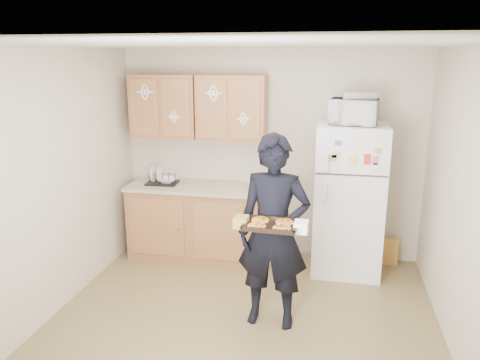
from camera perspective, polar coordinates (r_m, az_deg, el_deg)
name	(u,v)px	position (r m, az deg, el deg)	size (l,w,h in m)	color
floor	(241,327)	(4.50, 0.08, -17.45)	(3.60, 3.60, 0.00)	brown
ceiling	(241,44)	(3.81, 0.09, 16.26)	(3.60, 3.60, 0.00)	silver
wall_back	(270,154)	(5.70, 3.66, 3.12)	(3.60, 0.04, 2.50)	#C1B29D
wall_front	(168,302)	(2.37, -8.83, -14.52)	(3.60, 0.04, 2.50)	#C1B29D
wall_left	(50,185)	(4.67, -22.14, -0.62)	(0.04, 3.60, 2.50)	#C1B29D
wall_right	(468,210)	(4.04, 25.99, -3.32)	(0.04, 3.60, 2.50)	#C1B29D
refrigerator	(349,199)	(5.39, 13.09, -2.31)	(0.75, 0.70, 1.70)	white
base_cabinet	(197,222)	(5.80, -5.29, -5.13)	(1.60, 0.60, 0.86)	brown
countertop	(196,187)	(5.66, -5.40, -0.85)	(1.64, 0.64, 0.04)	#B4A98A
upper_cab_left	(165,106)	(5.74, -9.11, 8.86)	(0.80, 0.33, 0.75)	brown
upper_cab_right	(232,108)	(5.51, -0.99, 8.79)	(0.80, 0.33, 0.75)	brown
cereal_box	(389,251)	(5.89, 17.71, -8.30)	(0.20, 0.07, 0.32)	#EEC054
person	(273,232)	(4.20, 4.10, -6.40)	(0.65, 0.42, 1.77)	black
baking_tray	(271,225)	(3.86, 3.76, -5.55)	(0.44, 0.32, 0.04)	black
pizza_front_left	(257,225)	(3.80, 2.04, -5.56)	(0.15, 0.15, 0.02)	orange
pizza_front_right	(282,228)	(3.77, 5.11, -5.81)	(0.15, 0.15, 0.02)	orange
pizza_back_left	(260,220)	(3.94, 2.49, -4.84)	(0.15, 0.15, 0.02)	orange
pizza_back_right	(285,222)	(3.91, 5.45, -5.07)	(0.15, 0.15, 0.02)	orange
microwave	(354,112)	(5.15, 13.68, 8.08)	(0.49, 0.33, 0.27)	white
foil_pan	(359,95)	(5.16, 14.34, 9.99)	(0.34, 0.24, 0.07)	#B1B1B8
dish_rack	(162,178)	(5.77, -9.46, 0.27)	(0.37, 0.27, 0.15)	black
bowl	(167,180)	(5.75, -8.84, -0.02)	(0.23, 0.23, 0.06)	silver
soap_bottle	(252,182)	(5.41, 1.48, -0.27)	(0.09, 0.09, 0.19)	white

